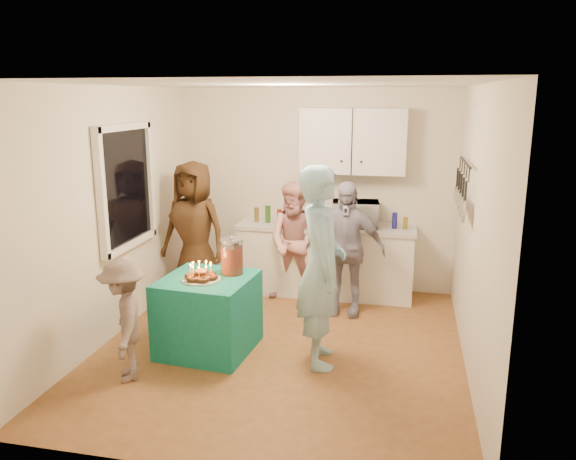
% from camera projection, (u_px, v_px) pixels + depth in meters
% --- Properties ---
extents(floor, '(4.00, 4.00, 0.00)m').
position_uv_depth(floor, '(281.00, 347.00, 5.71)').
color(floor, brown).
rests_on(floor, ground).
extents(ceiling, '(4.00, 4.00, 0.00)m').
position_uv_depth(ceiling, '(280.00, 84.00, 5.11)').
color(ceiling, white).
rests_on(ceiling, floor).
extents(back_wall, '(3.60, 3.60, 0.00)m').
position_uv_depth(back_wall, '(315.00, 190.00, 7.31)').
color(back_wall, silver).
rests_on(back_wall, floor).
extents(left_wall, '(4.00, 4.00, 0.00)m').
position_uv_depth(left_wall, '(110.00, 215.00, 5.78)').
color(left_wall, silver).
rests_on(left_wall, floor).
extents(right_wall, '(4.00, 4.00, 0.00)m').
position_uv_depth(right_wall, '(475.00, 232.00, 5.04)').
color(right_wall, silver).
rests_on(right_wall, floor).
extents(window_night, '(0.04, 1.00, 1.20)m').
position_uv_depth(window_night, '(125.00, 187.00, 6.00)').
color(window_night, black).
rests_on(window_night, left_wall).
extents(counter, '(2.20, 0.58, 0.86)m').
position_uv_depth(counter, '(325.00, 261.00, 7.19)').
color(counter, white).
rests_on(counter, floor).
extents(countertop, '(2.24, 0.62, 0.05)m').
position_uv_depth(countertop, '(326.00, 227.00, 7.08)').
color(countertop, beige).
rests_on(countertop, counter).
extents(upper_cabinet, '(1.30, 0.30, 0.80)m').
position_uv_depth(upper_cabinet, '(353.00, 141.00, 6.91)').
color(upper_cabinet, white).
rests_on(upper_cabinet, back_wall).
extents(pot_rack, '(0.12, 1.00, 0.60)m').
position_uv_depth(pot_rack, '(462.00, 187.00, 5.65)').
color(pot_rack, black).
rests_on(pot_rack, right_wall).
extents(microwave, '(0.61, 0.44, 0.32)m').
position_uv_depth(microwave, '(355.00, 214.00, 6.96)').
color(microwave, white).
rests_on(microwave, countertop).
extents(party_table, '(0.92, 0.92, 0.76)m').
position_uv_depth(party_table, '(208.00, 314.00, 5.58)').
color(party_table, '#127A66').
rests_on(party_table, floor).
extents(donut_cake, '(0.38, 0.38, 0.18)m').
position_uv_depth(donut_cake, '(201.00, 271.00, 5.40)').
color(donut_cake, '#381C0C').
rests_on(donut_cake, party_table).
extents(punch_jar, '(0.22, 0.22, 0.34)m').
position_uv_depth(punch_jar, '(232.00, 257.00, 5.58)').
color(punch_jar, red).
rests_on(punch_jar, party_table).
extents(man_birthday, '(0.61, 0.78, 1.90)m').
position_uv_depth(man_birthday, '(321.00, 267.00, 5.20)').
color(man_birthday, '#9CCCE3').
rests_on(man_birthday, floor).
extents(woman_back_left, '(0.93, 0.69, 1.74)m').
position_uv_depth(woman_back_left, '(194.00, 232.00, 6.90)').
color(woman_back_left, brown).
rests_on(woman_back_left, floor).
extents(woman_back_center, '(0.79, 0.65, 1.49)m').
position_uv_depth(woman_back_center, '(297.00, 243.00, 6.85)').
color(woman_back_center, '#D56F76').
rests_on(woman_back_center, floor).
extents(woman_back_right, '(0.94, 0.43, 1.57)m').
position_uv_depth(woman_back_right, '(345.00, 249.00, 6.46)').
color(woman_back_right, '#161038').
rests_on(woman_back_right, floor).
extents(child_near_left, '(0.70, 0.83, 1.11)m').
position_uv_depth(child_near_left, '(124.00, 320.00, 4.97)').
color(child_near_left, '#63534F').
rests_on(child_near_left, floor).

